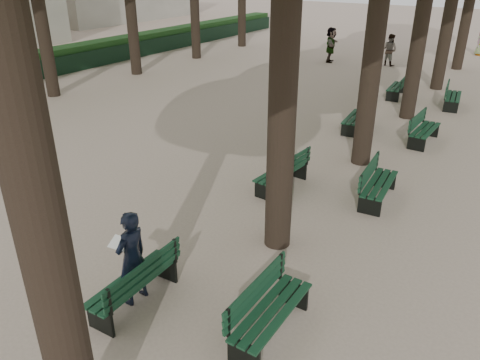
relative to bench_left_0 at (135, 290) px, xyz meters
The scene contains 14 objects.
ground 0.47m from the bench_left_0, 165.63° to the right, with size 120.00×120.00×0.00m, color tan.
bench_left_0 is the anchor object (origin of this frame).
bench_left_1 5.23m from the bench_left_0, 90.00° to the left, with size 0.72×1.84×0.92m.
bench_left_2 10.54m from the bench_left_0, 90.00° to the left, with size 0.74×1.85×0.92m.
bench_left_3 15.51m from the bench_left_0, 90.00° to the left, with size 0.71×1.84×0.92m.
bench_right_0 2.34m from the bench_left_0, 14.69° to the left, with size 0.58×1.80×0.92m.
bench_right_1 6.28m from the bench_left_0, 68.83° to the left, with size 0.71×1.84×0.92m.
bench_right_2 10.72m from the bench_left_0, 77.79° to the left, with size 0.64×1.82×0.92m.
bench_right_3 15.34m from the bench_left_0, 81.50° to the left, with size 0.78×1.86×0.92m.
man_with_map 0.58m from the bench_left_0, 127.31° to the left, with size 0.62×0.69×1.69m.
pedestrian_a 21.96m from the bench_left_0, 95.79° to the left, with size 0.81×0.33×1.67m, color #262628.
pedestrian_e 21.69m from the bench_left_0, 104.12° to the left, with size 1.76×0.38×1.89m, color #262628.
fence 18.84m from the bench_left_0, 144.64° to the left, with size 0.08×42.00×0.90m, color black.
hedge 19.42m from the bench_left_0, 145.83° to the left, with size 1.20×42.00×1.20m, color #184417.
Camera 1 is at (5.22, -4.24, 5.26)m, focal length 35.00 mm.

